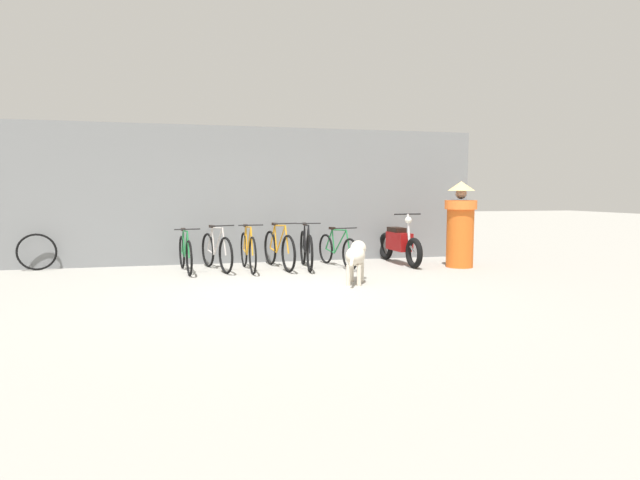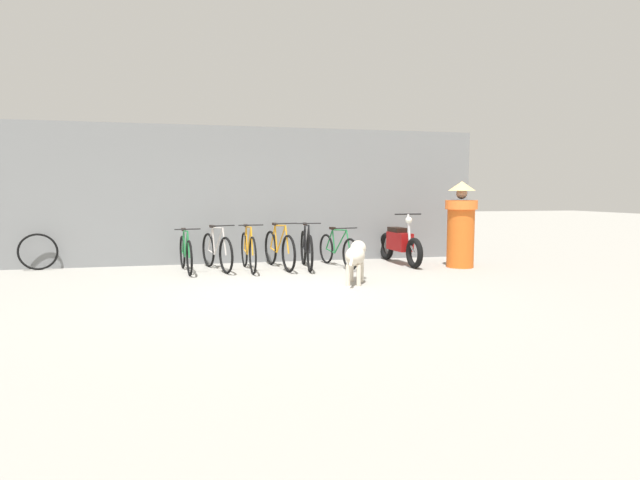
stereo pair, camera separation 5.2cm
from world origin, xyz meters
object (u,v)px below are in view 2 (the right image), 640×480
at_px(bicycle_1, 217,251).
at_px(bicycle_5, 338,250).
at_px(motorcycle, 400,244).
at_px(bicycle_4, 306,249).
at_px(bicycle_0, 186,253).
at_px(bicycle_3, 279,249).
at_px(bicycle_2, 248,251).
at_px(person_in_robes, 461,224).
at_px(spare_tire_left, 38,252).
at_px(stray_dog, 356,256).

relative_size(bicycle_1, bicycle_5, 0.97).
bearing_deg(motorcycle, bicycle_4, -89.06).
height_order(bicycle_0, bicycle_3, bicycle_3).
height_order(bicycle_0, motorcycle, motorcycle).
bearing_deg(bicycle_4, bicycle_2, -83.64).
distance_m(bicycle_0, bicycle_1, 0.58).
bearing_deg(motorcycle, bicycle_5, -87.97).
distance_m(bicycle_3, person_in_robes, 3.66).
xyz_separation_m(bicycle_1, bicycle_4, (1.74, -0.12, 0.01)).
xyz_separation_m(bicycle_0, bicycle_4, (2.31, -0.03, 0.03)).
distance_m(bicycle_0, bicycle_2, 1.17).
bearing_deg(person_in_robes, bicycle_3, 1.68).
height_order(bicycle_3, person_in_robes, person_in_robes).
height_order(bicycle_0, person_in_robes, person_in_robes).
xyz_separation_m(person_in_robes, spare_tire_left, (-8.13, 1.44, -0.51)).
bearing_deg(bicycle_1, bicycle_3, 70.06).
relative_size(bicycle_4, stray_dog, 1.69).
relative_size(bicycle_0, bicycle_5, 0.97).
xyz_separation_m(bicycle_1, bicycle_2, (0.59, -0.16, 0.01)).
bearing_deg(spare_tire_left, stray_dog, -25.66).
height_order(bicycle_1, motorcycle, motorcycle).
xyz_separation_m(bicycle_3, motorcycle, (2.56, 0.08, 0.04)).
height_order(motorcycle, person_in_robes, person_in_robes).
height_order(bicycle_3, spare_tire_left, bicycle_3).
bearing_deg(bicycle_3, stray_dog, 17.43).
bearing_deg(bicycle_2, bicycle_1, -109.56).
distance_m(bicycle_1, bicycle_5, 2.39).
xyz_separation_m(motorcycle, stray_dog, (-1.56, -1.96, 0.04)).
bearing_deg(stray_dog, motorcycle, -13.70).
distance_m(bicycle_5, spare_tire_left, 5.81).
relative_size(bicycle_1, bicycle_3, 0.92).
height_order(bicycle_4, bicycle_5, bicycle_4).
bearing_deg(person_in_robes, bicycle_5, -1.93).
height_order(stray_dog, spare_tire_left, spare_tire_left).
bearing_deg(person_in_robes, motorcycle, -23.75).
bearing_deg(person_in_robes, bicycle_0, 5.54).
bearing_deg(bicycle_1, bicycle_4, 68.08).
distance_m(bicycle_0, bicycle_5, 2.96).
xyz_separation_m(bicycle_5, motorcycle, (1.38, 0.13, 0.08)).
distance_m(bicycle_0, motorcycle, 4.35).
distance_m(bicycle_0, bicycle_3, 1.78).
bearing_deg(bicycle_5, stray_dog, -17.27).
distance_m(stray_dog, person_in_robes, 2.87).
xyz_separation_m(bicycle_3, stray_dog, (1.01, -1.88, 0.08)).
distance_m(person_in_robes, spare_tire_left, 8.28).
relative_size(bicycle_0, bicycle_3, 0.92).
bearing_deg(bicycle_1, motorcycle, 72.56).
distance_m(bicycle_0, bicycle_4, 2.32).
xyz_separation_m(stray_dog, person_in_robes, (2.56, 1.24, 0.41)).
bearing_deg(bicycle_4, spare_tire_left, -95.55).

